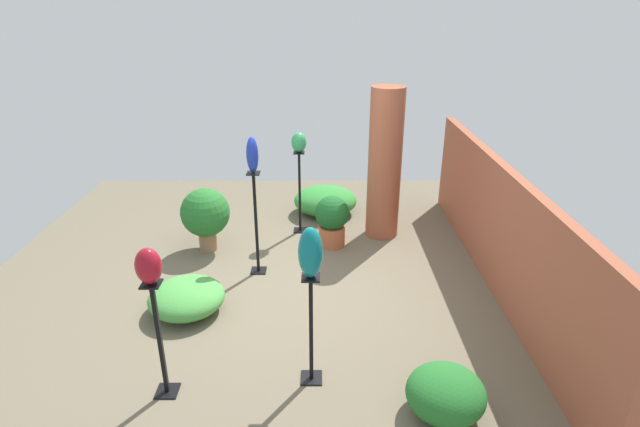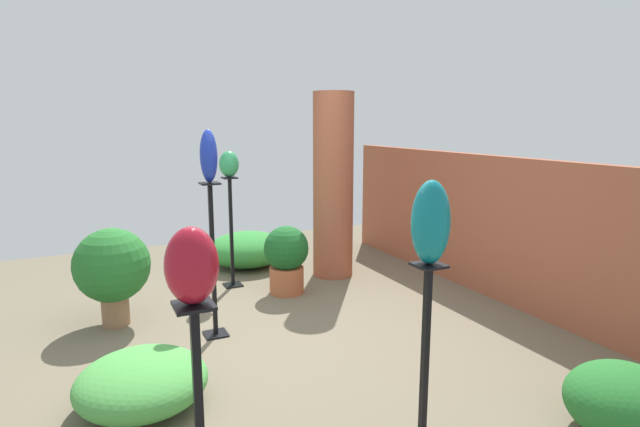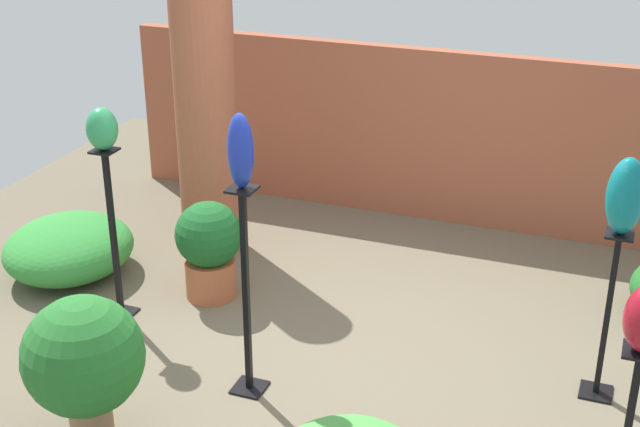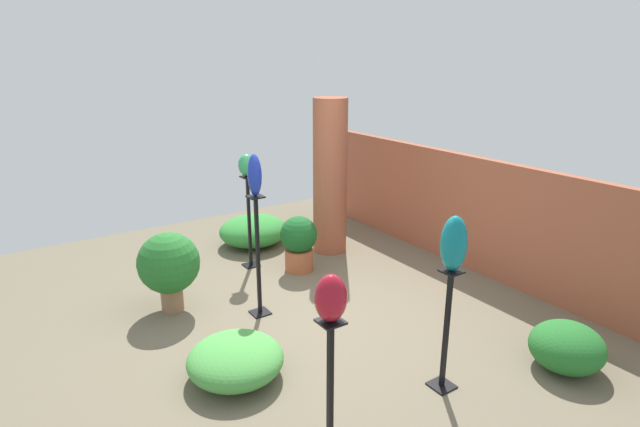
{
  "view_description": "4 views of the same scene",
  "coord_description": "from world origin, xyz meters",
  "px_view_note": "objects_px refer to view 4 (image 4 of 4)",
  "views": [
    {
      "loc": [
        5.39,
        0.29,
        3.28
      ],
      "look_at": [
        -0.28,
        0.31,
        0.87
      ],
      "focal_mm": 28.0,
      "sensor_mm": 36.0,
      "label": 1
    },
    {
      "loc": [
        3.8,
        -1.45,
        1.88
      ],
      "look_at": [
        0.17,
        0.27,
        1.13
      ],
      "focal_mm": 28.0,
      "sensor_mm": 36.0,
      "label": 2
    },
    {
      "loc": [
        1.69,
        -4.71,
        3.3
      ],
      "look_at": [
        -0.14,
        0.13,
        0.98
      ],
      "focal_mm": 50.0,
      "sensor_mm": 36.0,
      "label": 3
    },
    {
      "loc": [
        4.15,
        -2.73,
        2.77
      ],
      "look_at": [
        -0.25,
        0.22,
        1.08
      ],
      "focal_mm": 28.0,
      "sensor_mm": 36.0,
      "label": 4
    }
  ],
  "objects_px": {
    "pedestal_ruby": "(330,402)",
    "brick_pillar": "(330,177)",
    "pedestal_teal": "(446,336)",
    "potted_plant_front_left": "(169,265)",
    "art_vase_cobalt": "(255,175)",
    "art_vase_ruby": "(331,298)",
    "art_vase_teal": "(454,244)",
    "potted_plant_mid_right": "(299,241)",
    "pedestal_jade": "(249,226)",
    "pedestal_cobalt": "(258,261)",
    "art_vase_jade": "(247,165)"
  },
  "relations": [
    {
      "from": "pedestal_jade",
      "to": "pedestal_ruby",
      "type": "xyz_separation_m",
      "value": [
        3.47,
        -1.1,
        -0.06
      ]
    },
    {
      "from": "brick_pillar",
      "to": "pedestal_cobalt",
      "type": "height_order",
      "value": "brick_pillar"
    },
    {
      "from": "brick_pillar",
      "to": "pedestal_teal",
      "type": "xyz_separation_m",
      "value": [
        3.2,
        -1.03,
        -0.61
      ]
    },
    {
      "from": "art_vase_teal",
      "to": "potted_plant_mid_right",
      "type": "height_order",
      "value": "art_vase_teal"
    },
    {
      "from": "pedestal_teal",
      "to": "art_vase_cobalt",
      "type": "xyz_separation_m",
      "value": [
        -2.04,
        -0.72,
        1.09
      ]
    },
    {
      "from": "pedestal_cobalt",
      "to": "art_vase_ruby",
      "type": "relative_size",
      "value": 4.26
    },
    {
      "from": "pedestal_jade",
      "to": "pedestal_ruby",
      "type": "relative_size",
      "value": 1.1
    },
    {
      "from": "pedestal_jade",
      "to": "art_vase_ruby",
      "type": "xyz_separation_m",
      "value": [
        3.47,
        -1.1,
        0.73
      ]
    },
    {
      "from": "pedestal_cobalt",
      "to": "art_vase_teal",
      "type": "xyz_separation_m",
      "value": [
        2.04,
        0.72,
        0.71
      ]
    },
    {
      "from": "art_vase_ruby",
      "to": "pedestal_jade",
      "type": "bearing_deg",
      "value": 162.43
    },
    {
      "from": "pedestal_teal",
      "to": "pedestal_jade",
      "type": "distance_m",
      "value": 3.31
    },
    {
      "from": "pedestal_cobalt",
      "to": "potted_plant_mid_right",
      "type": "bearing_deg",
      "value": 128.0
    },
    {
      "from": "art_vase_teal",
      "to": "potted_plant_front_left",
      "type": "bearing_deg",
      "value": -150.51
    },
    {
      "from": "art_vase_ruby",
      "to": "brick_pillar",
      "type": "bearing_deg",
      "value": 145.15
    },
    {
      "from": "pedestal_ruby",
      "to": "art_vase_teal",
      "type": "height_order",
      "value": "art_vase_teal"
    },
    {
      "from": "pedestal_cobalt",
      "to": "potted_plant_front_left",
      "type": "distance_m",
      "value": 1.01
    },
    {
      "from": "pedestal_teal",
      "to": "art_vase_teal",
      "type": "xyz_separation_m",
      "value": [
        0.0,
        0.0,
        0.83
      ]
    },
    {
      "from": "art_vase_teal",
      "to": "pedestal_teal",
      "type": "bearing_deg",
      "value": -90.0
    },
    {
      "from": "pedestal_ruby",
      "to": "brick_pillar",
      "type": "bearing_deg",
      "value": 145.15
    },
    {
      "from": "pedestal_ruby",
      "to": "art_vase_teal",
      "type": "distance_m",
      "value": 1.55
    },
    {
      "from": "art_vase_cobalt",
      "to": "potted_plant_front_left",
      "type": "bearing_deg",
      "value": -128.48
    },
    {
      "from": "brick_pillar",
      "to": "art_vase_teal",
      "type": "bearing_deg",
      "value": -17.86
    },
    {
      "from": "pedestal_jade",
      "to": "art_vase_jade",
      "type": "bearing_deg",
      "value": 0.0
    },
    {
      "from": "art_vase_ruby",
      "to": "potted_plant_mid_right",
      "type": "height_order",
      "value": "art_vase_ruby"
    },
    {
      "from": "brick_pillar",
      "to": "potted_plant_front_left",
      "type": "height_order",
      "value": "brick_pillar"
    },
    {
      "from": "pedestal_teal",
      "to": "potted_plant_mid_right",
      "type": "height_order",
      "value": "pedestal_teal"
    },
    {
      "from": "potted_plant_mid_right",
      "to": "potted_plant_front_left",
      "type": "bearing_deg",
      "value": -85.27
    },
    {
      "from": "potted_plant_mid_right",
      "to": "potted_plant_front_left",
      "type": "relative_size",
      "value": 0.82
    },
    {
      "from": "art_vase_jade",
      "to": "pedestal_ruby",
      "type": "bearing_deg",
      "value": -17.57
    },
    {
      "from": "art_vase_cobalt",
      "to": "art_vase_ruby",
      "type": "bearing_deg",
      "value": -14.92
    },
    {
      "from": "pedestal_teal",
      "to": "art_vase_cobalt",
      "type": "bearing_deg",
      "value": -160.52
    },
    {
      "from": "art_vase_cobalt",
      "to": "art_vase_teal",
      "type": "bearing_deg",
      "value": 19.48
    },
    {
      "from": "pedestal_ruby",
      "to": "art_vase_cobalt",
      "type": "relative_size",
      "value": 2.57
    },
    {
      "from": "pedestal_jade",
      "to": "potted_plant_mid_right",
      "type": "bearing_deg",
      "value": 44.34
    },
    {
      "from": "brick_pillar",
      "to": "pedestal_jade",
      "type": "bearing_deg",
      "value": -94.98
    },
    {
      "from": "art_vase_jade",
      "to": "pedestal_jade",
      "type": "bearing_deg",
      "value": 0.0
    },
    {
      "from": "pedestal_ruby",
      "to": "potted_plant_front_left",
      "type": "height_order",
      "value": "pedestal_ruby"
    },
    {
      "from": "pedestal_ruby",
      "to": "pedestal_teal",
      "type": "bearing_deg",
      "value": 97.32
    },
    {
      "from": "art_vase_cobalt",
      "to": "pedestal_teal",
      "type": "bearing_deg",
      "value": 19.48
    },
    {
      "from": "pedestal_teal",
      "to": "pedestal_cobalt",
      "type": "xyz_separation_m",
      "value": [
        -2.04,
        -0.72,
        0.13
      ]
    },
    {
      "from": "pedestal_jade",
      "to": "art_vase_jade",
      "type": "relative_size",
      "value": 4.33
    },
    {
      "from": "pedestal_teal",
      "to": "art_vase_jade",
      "type": "distance_m",
      "value": 3.43
    },
    {
      "from": "art_vase_teal",
      "to": "potted_plant_mid_right",
      "type": "xyz_separation_m",
      "value": [
        -2.82,
        0.26,
        -0.92
      ]
    },
    {
      "from": "pedestal_teal",
      "to": "potted_plant_mid_right",
      "type": "relative_size",
      "value": 1.47
    },
    {
      "from": "brick_pillar",
      "to": "pedestal_ruby",
      "type": "xyz_separation_m",
      "value": [
        3.36,
        -2.34,
        -0.59
      ]
    },
    {
      "from": "pedestal_ruby",
      "to": "art_vase_teal",
      "type": "xyz_separation_m",
      "value": [
        -0.17,
        1.31,
        0.81
      ]
    },
    {
      "from": "pedestal_jade",
      "to": "art_vase_cobalt",
      "type": "xyz_separation_m",
      "value": [
        1.26,
        -0.51,
        1.01
      ]
    },
    {
      "from": "pedestal_teal",
      "to": "potted_plant_front_left",
      "type": "relative_size",
      "value": 1.2
    },
    {
      "from": "pedestal_ruby",
      "to": "potted_plant_mid_right",
      "type": "distance_m",
      "value": 3.38
    },
    {
      "from": "pedestal_cobalt",
      "to": "art_vase_cobalt",
      "type": "relative_size",
      "value": 3.08
    }
  ]
}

